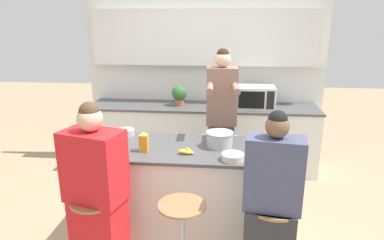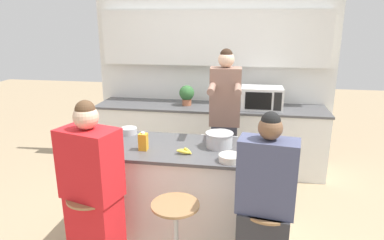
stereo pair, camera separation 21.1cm
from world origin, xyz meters
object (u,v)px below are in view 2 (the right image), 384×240
Objects in this scene: banana_bunch at (184,151)px; fruit_bowl at (230,158)px; juice_carton at (143,142)px; microwave at (262,98)px; person_wrapped_blanket at (93,195)px; bar_stool_leftmost at (94,230)px; person_cooking at (224,129)px; cooking_pot at (219,140)px; coffee_cup_near at (260,158)px; kitchen_island at (191,189)px; person_seated_near at (264,215)px; bar_stool_center at (176,239)px; potted_plant at (187,94)px.

fruit_bowl is at bearing -14.24° from banana_bunch.
juice_carton is 0.32× the size of microwave.
microwave is at bearing 73.97° from person_wrapped_blanket.
bar_stool_leftmost is 1.73m from person_cooking.
person_wrapped_blanket reaches higher than banana_bunch.
coffee_cup_near is at bearing -40.27° from cooking_pot.
fruit_bowl reaches higher than bar_stool_leftmost.
cooking_pot reaches higher than kitchen_island.
person_wrapped_blanket reaches higher than person_seated_near.
bar_stool_center is 0.80m from fruit_bowl.
potted_plant reaches higher than juice_carton.
potted_plant is (-0.97, 1.84, 0.13)m from coffee_cup_near.
cooking_pot is at bearing 126.93° from person_seated_near.
person_seated_near is at bearing -55.76° from fruit_bowl.
juice_carton reaches higher than banana_bunch.
bar_stool_center is 5.98× the size of coffee_cup_near.
coffee_cup_near is 0.67× the size of juice_carton.
person_cooking is at bearing 68.90° from banana_bunch.
kitchen_island is 1.20× the size of person_seated_near.
fruit_bowl is 0.26m from coffee_cup_near.
fruit_bowl is (1.07, 0.43, 0.22)m from person_wrapped_blanket.
bar_stool_leftmost is 5.98× the size of coffee_cup_near.
person_cooking is 1.40m from person_seated_near.
potted_plant is (-0.32, 1.58, 0.62)m from kitchen_island.
person_cooking is (0.98, 1.33, 0.51)m from bar_stool_leftmost.
banana_bunch is (-0.03, -0.16, 0.47)m from kitchen_island.
person_seated_near is 8.38× the size of juice_carton.
juice_carton reaches higher than bar_stool_leftmost.
potted_plant is at bearing 96.76° from person_wrapped_blanket.
fruit_bowl is at bearing 37.41° from person_wrapped_blanket.
bar_stool_center is 0.76m from person_wrapped_blanket.
banana_bunch is (-0.30, -0.22, -0.05)m from cooking_pot.
kitchen_island is at bearing 145.34° from fruit_bowl.
fruit_bowl is (0.12, -0.33, -0.04)m from cooking_pot.
bar_stool_leftmost is at bearing -122.03° from microwave.
person_seated_near reaches higher than bar_stool_leftmost.
person_wrapped_blanket is at bearing -121.82° from microwave.
banana_bunch is 1.86m from microwave.
fruit_bowl is (0.39, -0.27, 0.47)m from kitchen_island.
juice_carton is (-0.39, 0.03, 0.06)m from banana_bunch.
cooking_pot is 0.65× the size of microwave.
bar_stool_center is 0.47× the size of person_wrapped_blanket.
person_cooking reaches higher than microwave.
person_seated_near reaches higher than potted_plant.
person_seated_near is at bearing 1.26° from bar_stool_center.
cooking_pot is (-0.41, 0.76, 0.31)m from person_seated_near.
coffee_cup_near is at bearing -8.18° from banana_bunch.
fruit_bowl is (-0.29, 0.43, 0.26)m from person_seated_near.
person_wrapped_blanket reaches higher than coffee_cup_near.
person_seated_near is at bearing 0.40° from bar_stool_leftmost.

